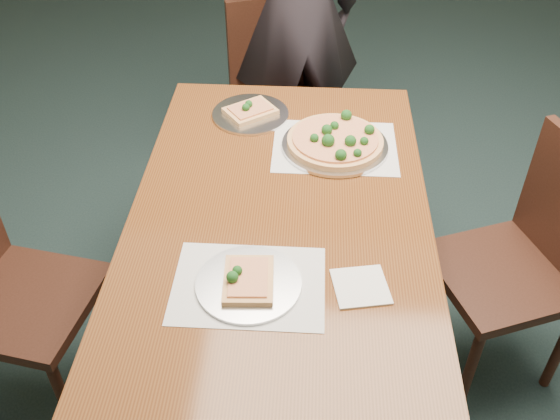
# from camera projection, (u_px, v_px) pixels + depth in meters

# --- Properties ---
(ground) EXTENTS (8.00, 8.00, 0.00)m
(ground) POSITION_uv_depth(u_px,v_px,m) (356.00, 316.00, 2.53)
(ground) COLOR black
(ground) RESTS_ON ground
(dining_table) EXTENTS (0.90, 1.50, 0.75)m
(dining_table) POSITION_uv_depth(u_px,v_px,m) (280.00, 233.00, 1.93)
(dining_table) COLOR #512810
(dining_table) RESTS_ON ground
(chair_far) EXTENTS (0.53, 0.53, 0.91)m
(chair_far) POSITION_uv_depth(u_px,v_px,m) (279.00, 89.00, 2.90)
(chair_far) COLOR black
(chair_far) RESTS_ON ground
(chair_right) EXTENTS (0.54, 0.54, 0.91)m
(chair_right) POSITION_uv_depth(u_px,v_px,m) (527.00, 256.00, 2.06)
(chair_right) COLOR black
(chair_right) RESTS_ON ground
(diner) EXTENTS (0.71, 0.57, 1.69)m
(diner) POSITION_uv_depth(u_px,v_px,m) (297.00, 10.00, 2.78)
(diner) COLOR black
(diner) RESTS_ON ground
(placemat_main) EXTENTS (0.42, 0.32, 0.00)m
(placemat_main) POSITION_uv_depth(u_px,v_px,m) (335.00, 147.00, 2.13)
(placemat_main) COLOR white
(placemat_main) RESTS_ON dining_table
(placemat_near) EXTENTS (0.40, 0.30, 0.00)m
(placemat_near) POSITION_uv_depth(u_px,v_px,m) (249.00, 285.00, 1.64)
(placemat_near) COLOR white
(placemat_near) RESTS_ON dining_table
(pizza_pan) EXTENTS (0.36, 0.36, 0.08)m
(pizza_pan) POSITION_uv_depth(u_px,v_px,m) (336.00, 142.00, 2.11)
(pizza_pan) COLOR silver
(pizza_pan) RESTS_ON dining_table
(slice_plate_near) EXTENTS (0.28, 0.28, 0.06)m
(slice_plate_near) POSITION_uv_depth(u_px,v_px,m) (248.00, 282.00, 1.63)
(slice_plate_near) COLOR silver
(slice_plate_near) RESTS_ON dining_table
(slice_plate_far) EXTENTS (0.28, 0.28, 0.06)m
(slice_plate_far) POSITION_uv_depth(u_px,v_px,m) (250.00, 113.00, 2.28)
(slice_plate_far) COLOR silver
(slice_plate_far) RESTS_ON dining_table
(napkin) EXTENTS (0.16, 0.16, 0.01)m
(napkin) POSITION_uv_depth(u_px,v_px,m) (361.00, 287.00, 1.63)
(napkin) COLOR white
(napkin) RESTS_ON dining_table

